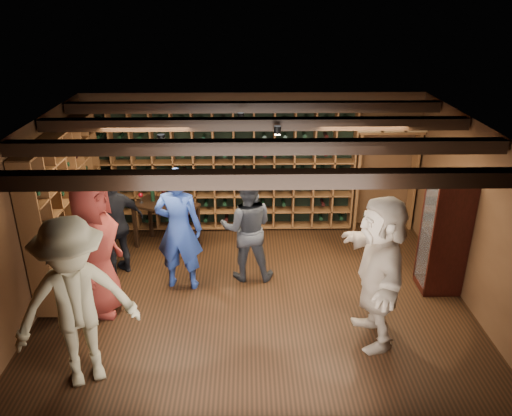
{
  "coord_description": "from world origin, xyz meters",
  "views": [
    {
      "loc": [
        -0.11,
        -6.16,
        4.1
      ],
      "look_at": [
        0.01,
        0.2,
        1.33
      ],
      "focal_mm": 35.0,
      "sensor_mm": 36.0,
      "label": 1
    }
  ],
  "objects_px": {
    "guest_red_floral": "(95,247)",
    "guest_beige": "(379,271)",
    "guest_woman_black": "(115,225)",
    "tasting_table": "(165,209)",
    "guest_khaki": "(76,304)",
    "display_cabinet": "(444,237)",
    "man_blue_shirt": "(179,229)",
    "man_grey_suit": "(247,228)"
  },
  "relations": [
    {
      "from": "guest_woman_black",
      "to": "guest_beige",
      "type": "distance_m",
      "value": 3.98
    },
    {
      "from": "guest_beige",
      "to": "tasting_table",
      "type": "height_order",
      "value": "guest_beige"
    },
    {
      "from": "display_cabinet",
      "to": "guest_woman_black",
      "type": "height_order",
      "value": "display_cabinet"
    },
    {
      "from": "display_cabinet",
      "to": "man_grey_suit",
      "type": "xyz_separation_m",
      "value": [
        -2.83,
        0.38,
        -0.02
      ]
    },
    {
      "from": "guest_woman_black",
      "to": "tasting_table",
      "type": "bearing_deg",
      "value": -171.03
    },
    {
      "from": "guest_khaki",
      "to": "display_cabinet",
      "type": "bearing_deg",
      "value": -3.56
    },
    {
      "from": "man_grey_suit",
      "to": "guest_beige",
      "type": "xyz_separation_m",
      "value": [
        1.6,
        -1.52,
        0.14
      ]
    },
    {
      "from": "display_cabinet",
      "to": "guest_red_floral",
      "type": "bearing_deg",
      "value": -174.6
    },
    {
      "from": "man_grey_suit",
      "to": "display_cabinet",
      "type": "bearing_deg",
      "value": 174.11
    },
    {
      "from": "display_cabinet",
      "to": "man_grey_suit",
      "type": "height_order",
      "value": "display_cabinet"
    },
    {
      "from": "guest_red_floral",
      "to": "tasting_table",
      "type": "distance_m",
      "value": 1.97
    },
    {
      "from": "man_blue_shirt",
      "to": "guest_woman_black",
      "type": "distance_m",
      "value": 1.1
    },
    {
      "from": "man_blue_shirt",
      "to": "guest_red_floral",
      "type": "relative_size",
      "value": 0.96
    },
    {
      "from": "guest_woman_black",
      "to": "guest_khaki",
      "type": "relative_size",
      "value": 0.82
    },
    {
      "from": "guest_beige",
      "to": "tasting_table",
      "type": "xyz_separation_m",
      "value": [
        -2.98,
        2.52,
        -0.25
      ]
    },
    {
      "from": "man_blue_shirt",
      "to": "guest_woman_black",
      "type": "height_order",
      "value": "man_blue_shirt"
    },
    {
      "from": "man_blue_shirt",
      "to": "man_grey_suit",
      "type": "height_order",
      "value": "man_blue_shirt"
    },
    {
      "from": "guest_woman_black",
      "to": "tasting_table",
      "type": "relative_size",
      "value": 1.38
    },
    {
      "from": "guest_red_floral",
      "to": "guest_khaki",
      "type": "xyz_separation_m",
      "value": [
        0.18,
        -1.36,
        0.04
      ]
    },
    {
      "from": "guest_khaki",
      "to": "tasting_table",
      "type": "height_order",
      "value": "guest_khaki"
    },
    {
      "from": "man_blue_shirt",
      "to": "guest_woman_black",
      "type": "xyz_separation_m",
      "value": [
        -1.03,
        0.39,
        -0.11
      ]
    },
    {
      "from": "display_cabinet",
      "to": "guest_khaki",
      "type": "xyz_separation_m",
      "value": [
        -4.68,
        -1.82,
        0.16
      ]
    },
    {
      "from": "display_cabinet",
      "to": "guest_khaki",
      "type": "height_order",
      "value": "guest_khaki"
    },
    {
      "from": "guest_woman_black",
      "to": "guest_beige",
      "type": "bearing_deg",
      "value": 110.71
    },
    {
      "from": "guest_khaki",
      "to": "guest_beige",
      "type": "relative_size",
      "value": 1.04
    },
    {
      "from": "display_cabinet",
      "to": "man_blue_shirt",
      "type": "relative_size",
      "value": 0.93
    },
    {
      "from": "guest_red_floral",
      "to": "guest_beige",
      "type": "height_order",
      "value": "guest_beige"
    },
    {
      "from": "man_grey_suit",
      "to": "guest_khaki",
      "type": "bearing_deg",
      "value": 51.79
    },
    {
      "from": "man_grey_suit",
      "to": "guest_red_floral",
      "type": "bearing_deg",
      "value": 24.32
    },
    {
      "from": "guest_woman_black",
      "to": "guest_beige",
      "type": "relative_size",
      "value": 0.85
    },
    {
      "from": "display_cabinet",
      "to": "man_blue_shirt",
      "type": "bearing_deg",
      "value": 177.86
    },
    {
      "from": "tasting_table",
      "to": "guest_beige",
      "type": "bearing_deg",
      "value": -15.8
    },
    {
      "from": "tasting_table",
      "to": "guest_woman_black",
      "type": "bearing_deg",
      "value": -102.22
    },
    {
      "from": "display_cabinet",
      "to": "guest_khaki",
      "type": "distance_m",
      "value": 5.02
    },
    {
      "from": "guest_khaki",
      "to": "tasting_table",
      "type": "bearing_deg",
      "value": 56.97
    },
    {
      "from": "guest_red_floral",
      "to": "guest_khaki",
      "type": "height_order",
      "value": "guest_khaki"
    },
    {
      "from": "man_grey_suit",
      "to": "guest_khaki",
      "type": "distance_m",
      "value": 2.88
    },
    {
      "from": "display_cabinet",
      "to": "guest_red_floral",
      "type": "xyz_separation_m",
      "value": [
        -4.86,
        -0.46,
        0.12
      ]
    },
    {
      "from": "man_blue_shirt",
      "to": "guest_beige",
      "type": "bearing_deg",
      "value": 160.69
    },
    {
      "from": "man_blue_shirt",
      "to": "tasting_table",
      "type": "bearing_deg",
      "value": -65.24
    },
    {
      "from": "display_cabinet",
      "to": "guest_beige",
      "type": "xyz_separation_m",
      "value": [
        -1.24,
        -1.14,
        0.12
      ]
    },
    {
      "from": "display_cabinet",
      "to": "man_grey_suit",
      "type": "distance_m",
      "value": 2.86
    }
  ]
}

